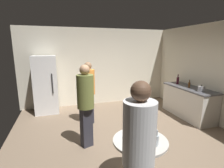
# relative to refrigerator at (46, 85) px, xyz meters

# --- Properties ---
(ground_plane) EXTENTS (5.20, 5.20, 0.10)m
(ground_plane) POSITION_rel_refrigerator_xyz_m (1.77, -2.20, -0.95)
(ground_plane) COLOR #7A6651
(wall_back) EXTENTS (5.32, 0.06, 2.70)m
(wall_back) POSITION_rel_refrigerator_xyz_m (1.77, 0.43, 0.45)
(wall_back) COLOR silver
(wall_back) RESTS_ON ground_plane
(wall_side_right) EXTENTS (0.06, 5.20, 2.70)m
(wall_side_right) POSITION_rel_refrigerator_xyz_m (4.40, -2.20, 0.45)
(wall_side_right) COLOR silver
(wall_side_right) RESTS_ON ground_plane
(refrigerator) EXTENTS (0.70, 0.68, 1.80)m
(refrigerator) POSITION_rel_refrigerator_xyz_m (0.00, 0.00, 0.00)
(refrigerator) COLOR white
(refrigerator) RESTS_ON ground_plane
(kitchen_counter) EXTENTS (0.64, 1.72, 0.90)m
(kitchen_counter) POSITION_rel_refrigerator_xyz_m (4.05, -1.62, -0.45)
(kitchen_counter) COLOR beige
(kitchen_counter) RESTS_ON ground_plane
(kettle) EXTENTS (0.24, 0.17, 0.18)m
(kettle) POSITION_rel_refrigerator_xyz_m (4.00, -2.11, 0.07)
(kettle) COLOR #B2B2B7
(kettle) RESTS_ON kitchen_counter
(wine_bottle_on_counter) EXTENTS (0.08, 0.08, 0.31)m
(wine_bottle_on_counter) POSITION_rel_refrigerator_xyz_m (4.01, -1.13, 0.12)
(wine_bottle_on_counter) COLOR #3F141E
(wine_bottle_on_counter) RESTS_ON kitchen_counter
(beer_bottle_on_counter) EXTENTS (0.06, 0.06, 0.23)m
(beer_bottle_on_counter) POSITION_rel_refrigerator_xyz_m (4.00, -1.65, 0.08)
(beer_bottle_on_counter) COLOR #593314
(beer_bottle_on_counter) RESTS_ON kitchen_counter
(foreground_table) EXTENTS (0.80, 0.80, 0.73)m
(foreground_table) POSITION_rel_refrigerator_xyz_m (1.48, -3.60, -0.27)
(foreground_table) COLOR beige
(foreground_table) RESTS_ON ground_plane
(beer_bottle_amber) EXTENTS (0.06, 0.06, 0.23)m
(beer_bottle_amber) POSITION_rel_refrigerator_xyz_m (1.30, -3.69, -0.08)
(beer_bottle_amber) COLOR #8C5919
(beer_bottle_amber) RESTS_ON foreground_table
(beer_bottle_brown) EXTENTS (0.06, 0.06, 0.23)m
(beer_bottle_brown) POSITION_rel_refrigerator_xyz_m (1.57, -3.53, -0.08)
(beer_bottle_brown) COLOR #593314
(beer_bottle_brown) RESTS_ON foreground_table
(beer_bottle_green) EXTENTS (0.06, 0.06, 0.23)m
(beer_bottle_green) POSITION_rel_refrigerator_xyz_m (1.31, -3.58, -0.08)
(beer_bottle_green) COLOR #26662D
(beer_bottle_green) RESTS_ON foreground_table
(beer_bottle_clear) EXTENTS (0.06, 0.06, 0.23)m
(beer_bottle_clear) POSITION_rel_refrigerator_xyz_m (1.63, -3.80, -0.08)
(beer_bottle_clear) COLOR silver
(beer_bottle_clear) RESTS_ON foreground_table
(plastic_cup_white) EXTENTS (0.08, 0.08, 0.11)m
(plastic_cup_white) POSITION_rel_refrigerator_xyz_m (1.47, -3.70, -0.11)
(plastic_cup_white) COLOR white
(plastic_cup_white) RESTS_ON foreground_table
(person_in_olive_shirt) EXTENTS (0.43, 0.43, 1.73)m
(person_in_olive_shirt) POSITION_rel_refrigerator_xyz_m (0.89, -2.32, 0.11)
(person_in_olive_shirt) COLOR #2D2D38
(person_in_olive_shirt) RESTS_ON ground_plane
(person_in_orange_shirt) EXTENTS (0.39, 0.39, 1.68)m
(person_in_orange_shirt) POSITION_rel_refrigerator_xyz_m (1.14, -1.22, 0.08)
(person_in_orange_shirt) COLOR #2D2D38
(person_in_orange_shirt) RESTS_ON ground_plane
(person_in_white_shirt) EXTENTS (0.47, 0.47, 1.74)m
(person_in_white_shirt) POSITION_rel_refrigerator_xyz_m (1.15, -4.21, 0.12)
(person_in_white_shirt) COLOR #2D2D38
(person_in_white_shirt) RESTS_ON ground_plane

